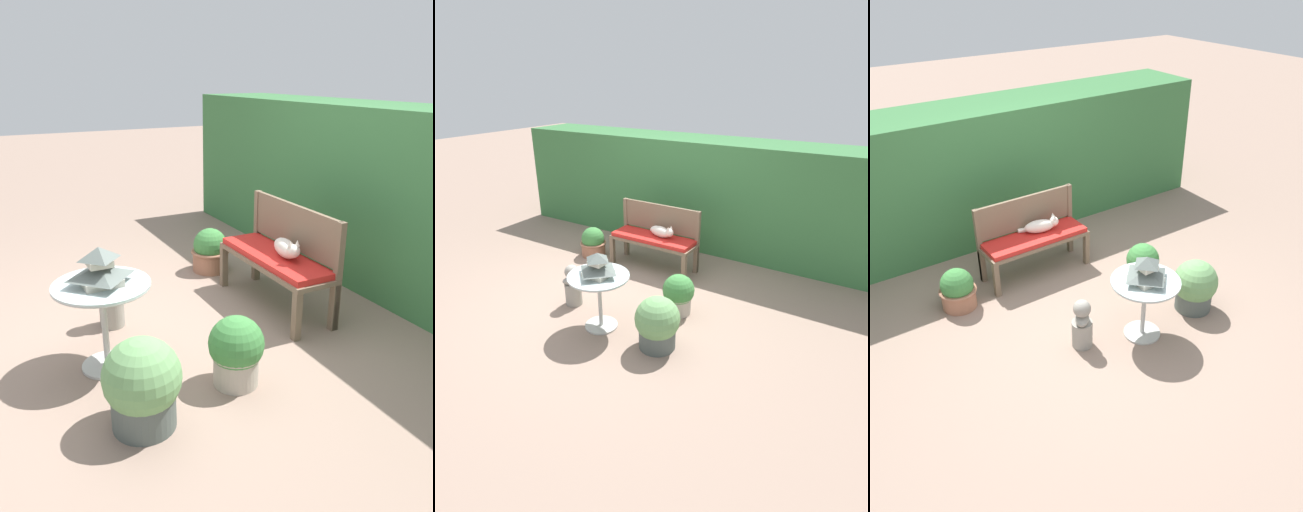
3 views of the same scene
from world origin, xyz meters
The scene contains 11 objects.
ground centered at (0.00, 0.00, 0.00)m, with size 30.00×30.00×0.00m, color gray.
foliage_hedge_back centered at (0.00, 2.39, 0.85)m, with size 6.40×0.98×1.70m, color #38703D.
garden_bench centered at (0.00, 1.05, 0.42)m, with size 1.26×0.42×0.50m.
bench_backrest centered at (0.00, 1.24, 0.65)m, with size 1.26×0.06×0.91m.
cat centered at (0.11, 1.09, 0.57)m, with size 0.46×0.26×0.20m.
patio_table centered at (0.30, -0.55, 0.50)m, with size 0.67×0.67×0.64m.
pagoda_birdhouse centered at (0.30, -0.55, 0.75)m, with size 0.35×0.35×0.26m.
garden_bust centered at (-0.29, -0.34, 0.25)m, with size 0.25×0.28×0.53m.
potted_plant_bench_left centered at (-1.03, 0.93, 0.21)m, with size 0.40×0.40×0.46m.
potted_plant_hedge_corner centered at (1.02, -0.53, 0.28)m, with size 0.47×0.47×0.57m.
potted_plant_table_far centered at (0.89, 0.16, 0.25)m, with size 0.38×0.38×0.49m.
Camera 3 is at (-2.39, -3.42, 3.29)m, focal length 35.00 mm.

